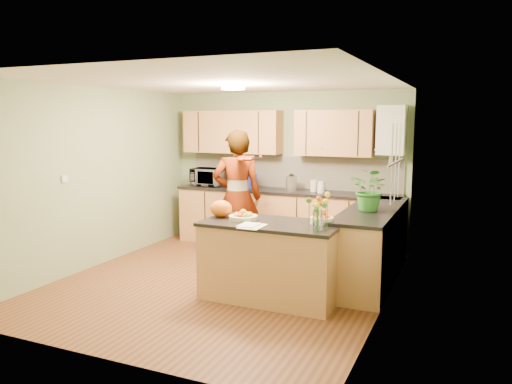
% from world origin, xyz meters
% --- Properties ---
extents(floor, '(4.50, 4.50, 0.00)m').
position_xyz_m(floor, '(0.00, 0.00, 0.00)').
color(floor, '#542E18').
rests_on(floor, ground).
extents(ceiling, '(4.00, 4.50, 0.02)m').
position_xyz_m(ceiling, '(0.00, 0.00, 2.50)').
color(ceiling, silver).
rests_on(ceiling, wall_back).
extents(wall_back, '(4.00, 0.02, 2.50)m').
position_xyz_m(wall_back, '(0.00, 2.25, 1.25)').
color(wall_back, gray).
rests_on(wall_back, floor).
extents(wall_front, '(4.00, 0.02, 2.50)m').
position_xyz_m(wall_front, '(0.00, -2.25, 1.25)').
color(wall_front, gray).
rests_on(wall_front, floor).
extents(wall_left, '(0.02, 4.50, 2.50)m').
position_xyz_m(wall_left, '(-2.00, 0.00, 1.25)').
color(wall_left, gray).
rests_on(wall_left, floor).
extents(wall_right, '(0.02, 4.50, 2.50)m').
position_xyz_m(wall_right, '(2.00, 0.00, 1.25)').
color(wall_right, gray).
rests_on(wall_right, floor).
extents(back_counter, '(3.64, 0.62, 0.94)m').
position_xyz_m(back_counter, '(0.10, 1.95, 0.47)').
color(back_counter, '#A36B41').
rests_on(back_counter, floor).
extents(right_counter, '(0.62, 2.24, 0.94)m').
position_xyz_m(right_counter, '(1.70, 0.85, 0.47)').
color(right_counter, '#A36B41').
rests_on(right_counter, floor).
extents(splashback, '(3.60, 0.02, 0.52)m').
position_xyz_m(splashback, '(0.10, 2.23, 1.20)').
color(splashback, beige).
rests_on(splashback, back_counter).
extents(upper_cabinets, '(3.20, 0.34, 0.70)m').
position_xyz_m(upper_cabinets, '(-0.18, 2.08, 1.85)').
color(upper_cabinets, '#A36B41').
rests_on(upper_cabinets, wall_back).
extents(boiler, '(0.40, 0.30, 0.86)m').
position_xyz_m(boiler, '(1.70, 2.09, 1.90)').
color(boiler, silver).
rests_on(boiler, wall_back).
extents(window_right, '(0.01, 1.30, 1.05)m').
position_xyz_m(window_right, '(1.99, 0.60, 1.55)').
color(window_right, silver).
rests_on(window_right, wall_right).
extents(light_switch, '(0.02, 0.09, 0.09)m').
position_xyz_m(light_switch, '(-1.99, -0.60, 1.30)').
color(light_switch, silver).
rests_on(light_switch, wall_left).
extents(ceiling_lamp, '(0.30, 0.30, 0.07)m').
position_xyz_m(ceiling_lamp, '(0.00, 0.30, 2.46)').
color(ceiling_lamp, '#FFEABF').
rests_on(ceiling_lamp, ceiling).
extents(peninsula_island, '(1.57, 0.80, 0.90)m').
position_xyz_m(peninsula_island, '(0.76, -0.29, 0.45)').
color(peninsula_island, '#A36B41').
rests_on(peninsula_island, floor).
extents(fruit_dish, '(0.33, 0.33, 0.12)m').
position_xyz_m(fruit_dish, '(0.41, -0.29, 0.95)').
color(fruit_dish, beige).
rests_on(fruit_dish, peninsula_island).
extents(orange_bowl, '(0.26, 0.26, 0.15)m').
position_xyz_m(orange_bowl, '(1.31, -0.14, 0.96)').
color(orange_bowl, beige).
rests_on(orange_bowl, peninsula_island).
extents(flower_vase, '(0.25, 0.25, 0.46)m').
position_xyz_m(flower_vase, '(1.36, -0.47, 1.21)').
color(flower_vase, silver).
rests_on(flower_vase, peninsula_island).
extents(orange_bag, '(0.28, 0.25, 0.20)m').
position_xyz_m(orange_bag, '(0.10, -0.24, 1.00)').
color(orange_bag, orange).
rests_on(orange_bag, peninsula_island).
extents(papers, '(0.24, 0.32, 0.01)m').
position_xyz_m(papers, '(0.66, -0.59, 0.90)').
color(papers, white).
rests_on(papers, peninsula_island).
extents(violinist, '(0.83, 0.71, 1.92)m').
position_xyz_m(violinist, '(-0.23, 0.87, 0.96)').
color(violinist, tan).
rests_on(violinist, floor).
extents(violin, '(0.65, 0.57, 0.16)m').
position_xyz_m(violin, '(-0.03, 0.65, 1.53)').
color(violin, '#570905').
rests_on(violin, violinist).
extents(microwave, '(0.56, 0.39, 0.30)m').
position_xyz_m(microwave, '(-1.29, 1.94, 1.09)').
color(microwave, silver).
rests_on(microwave, back_counter).
extents(blue_box, '(0.34, 0.30, 0.23)m').
position_xyz_m(blue_box, '(-0.56, 1.98, 1.05)').
color(blue_box, navy).
rests_on(blue_box, back_counter).
extents(kettle, '(0.17, 0.17, 0.31)m').
position_xyz_m(kettle, '(0.21, 1.93, 1.07)').
color(kettle, '#B1B2B6').
rests_on(kettle, back_counter).
extents(jar_cream, '(0.14, 0.14, 0.18)m').
position_xyz_m(jar_cream, '(0.56, 1.99, 1.03)').
color(jar_cream, beige).
rests_on(jar_cream, back_counter).
extents(jar_white, '(0.14, 0.14, 0.18)m').
position_xyz_m(jar_white, '(0.71, 1.89, 1.03)').
color(jar_white, silver).
rests_on(jar_white, back_counter).
extents(potted_plant, '(0.60, 0.57, 0.53)m').
position_xyz_m(potted_plant, '(1.70, 0.63, 1.21)').
color(potted_plant, '#2C7A28').
rests_on(potted_plant, right_counter).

